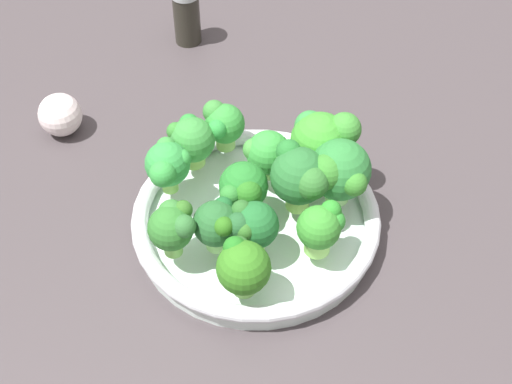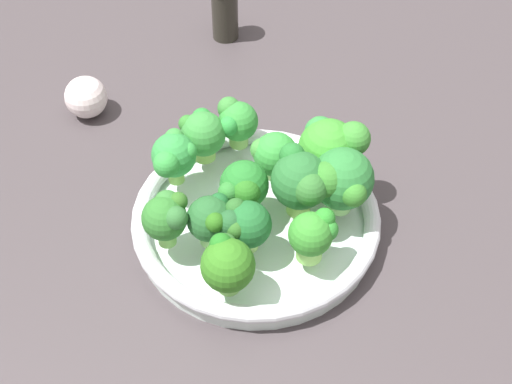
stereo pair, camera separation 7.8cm
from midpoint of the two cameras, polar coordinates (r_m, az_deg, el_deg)
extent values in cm
cube|color=#433B3D|center=(81.39, 3.63, -5.44)|extent=(130.00, 130.00, 2.50)
cylinder|color=white|center=(81.76, 2.71, -2.81)|extent=(26.43, 26.43, 1.50)
torus|color=silver|center=(80.49, 2.76, -2.04)|extent=(27.53, 27.53, 1.84)
cylinder|color=#A0CC6A|center=(75.89, 2.30, -3.96)|extent=(2.19, 2.19, 1.84)
sphere|color=#1F642C|center=(73.94, 2.35, -2.73)|extent=(4.95, 4.95, 4.95)
sphere|color=#285F25|center=(73.53, 1.42, -1.47)|extent=(2.20, 2.20, 2.20)
sphere|color=#22572A|center=(72.83, 1.02, -2.59)|extent=(2.69, 2.69, 2.69)
sphere|color=#2C6322|center=(72.40, 1.45, -3.10)|extent=(2.00, 2.00, 2.00)
cylinder|color=#8ED05D|center=(75.49, 7.14, -4.67)|extent=(2.73, 2.73, 2.06)
sphere|color=#368C2D|center=(73.54, 7.32, -3.46)|extent=(4.60, 4.60, 4.60)
sphere|color=#2F8D2E|center=(73.63, 8.52, -3.13)|extent=(2.45, 2.45, 2.45)
sphere|color=#2A8928|center=(73.41, 8.40, -2.23)|extent=(2.21, 2.21, 2.21)
cylinder|color=#95C257|center=(84.83, -1.45, 3.11)|extent=(2.58, 2.58, 1.94)
sphere|color=#378739|center=(83.00, -1.48, 4.43)|extent=(5.20, 5.20, 5.20)
sphere|color=#2B8533|center=(83.43, -1.60, 5.66)|extent=(2.37, 2.37, 2.37)
sphere|color=#317A2C|center=(82.94, -2.71, 5.21)|extent=(2.09, 2.09, 2.09)
cylinder|color=#90CE74|center=(80.20, 9.34, -0.79)|extent=(2.62, 2.62, 2.34)
sphere|color=#2C7A35|center=(77.77, 9.63, 0.87)|extent=(6.74, 6.74, 6.74)
sphere|color=#337D29|center=(76.12, 8.54, 0.81)|extent=(3.98, 3.98, 3.98)
sphere|color=#357F29|center=(75.80, 10.55, -0.31)|extent=(2.76, 2.76, 2.76)
cylinder|color=#A2CA6B|center=(83.27, 8.16, 1.61)|extent=(1.88, 1.88, 2.21)
sphere|color=green|center=(80.98, 8.40, 3.23)|extent=(6.70, 6.70, 6.70)
sphere|color=#3A8831|center=(80.22, 10.38, 3.99)|extent=(3.80, 3.80, 3.80)
sphere|color=#33893B|center=(81.46, 7.76, 4.54)|extent=(3.52, 3.52, 3.52)
cylinder|color=#81C15B|center=(72.63, 0.92, -7.21)|extent=(2.29, 2.29, 1.87)
sphere|color=#33781E|center=(70.46, 0.94, -5.94)|extent=(5.39, 5.39, 5.39)
sphere|color=#316B2B|center=(70.94, 0.66, -4.41)|extent=(2.57, 2.57, 2.57)
sphere|color=#22721E|center=(70.18, 0.41, -4.31)|extent=(2.31, 2.31, 2.31)
cylinder|color=#87C568|center=(76.25, -0.65, -3.52)|extent=(2.37, 2.37, 1.93)
sphere|color=#265F2C|center=(74.31, -0.67, -2.28)|extent=(4.83, 4.83, 4.83)
sphere|color=#1B5B28|center=(74.51, 0.04, -1.04)|extent=(2.17, 2.17, 2.17)
sphere|color=#2A6919|center=(72.28, -0.17, -2.56)|extent=(2.04, 2.04, 2.04)
cylinder|color=#90C865|center=(82.87, 4.19, 1.56)|extent=(2.08, 2.08, 1.80)
sphere|color=green|center=(81.08, 4.28, 2.82)|extent=(5.03, 5.03, 5.03)
sphere|color=#408F38|center=(79.88, 5.18, 2.52)|extent=(2.56, 2.56, 2.56)
sphere|color=#3F8B38|center=(80.89, 3.18, 3.19)|extent=(2.55, 2.55, 2.55)
cylinder|color=#9CCF74|center=(79.41, 1.89, -0.88)|extent=(2.35, 2.35, 1.84)
sphere|color=#257529|center=(77.46, 1.93, 0.42)|extent=(5.30, 5.30, 5.30)
sphere|color=#2D792E|center=(75.78, 0.81, -0.11)|extent=(2.28, 2.28, 2.28)
sphere|color=#286E1E|center=(75.94, 2.11, -0.15)|extent=(3.16, 3.16, 3.16)
cylinder|color=#83C250|center=(82.18, -3.61, 1.37)|extent=(1.85, 1.85, 2.31)
sphere|color=green|center=(80.21, -3.70, 2.76)|extent=(5.00, 5.00, 5.00)
sphere|color=green|center=(78.40, -4.20, 2.03)|extent=(2.95, 2.95, 2.95)
sphere|color=green|center=(80.36, -3.65, 4.07)|extent=(2.26, 2.26, 2.26)
sphere|color=green|center=(79.48, -2.63, 3.02)|extent=(2.22, 2.22, 2.22)
cylinder|color=#95CD57|center=(79.21, 6.15, -0.93)|extent=(2.63, 2.63, 2.66)
sphere|color=#27692F|center=(76.76, 6.35, 0.74)|extent=(6.23, 6.23, 6.23)
sphere|color=#306F2C|center=(74.97, 7.19, 0.07)|extent=(3.58, 3.58, 3.58)
sphere|color=#2D7120|center=(75.45, 7.35, 0.16)|extent=(2.94, 2.94, 2.94)
sphere|color=#236F2A|center=(76.83, 5.96, 2.63)|extent=(2.77, 2.77, 2.77)
cylinder|color=#7CBF55|center=(76.22, -4.11, -3.52)|extent=(1.95, 1.95, 2.26)
sphere|color=#2E722A|center=(74.18, -4.22, -2.22)|extent=(4.72, 4.72, 4.72)
sphere|color=#2F6621|center=(73.85, -3.12, -0.90)|extent=(1.97, 1.97, 1.97)
sphere|color=#2F6B30|center=(72.58, -3.24, -2.21)|extent=(2.42, 2.42, 2.42)
sphere|color=#347731|center=(74.42, -4.02, -1.06)|extent=(2.82, 2.82, 2.82)
cylinder|color=#85B556|center=(86.41, 1.21, 4.16)|extent=(2.29, 2.29, 2.04)
sphere|color=#338C36|center=(84.70, 1.23, 5.42)|extent=(4.66, 4.66, 4.66)
sphere|color=#388235|center=(84.69, 0.50, 6.44)|extent=(2.70, 2.70, 2.70)
sphere|color=#2C8E38|center=(82.96, 0.51, 5.04)|extent=(2.29, 2.29, 2.29)
sphere|color=white|center=(96.16, -10.91, 7.18)|extent=(5.49, 5.49, 5.49)
cylinder|color=#2D2B23|center=(107.67, -0.33, 13.61)|extent=(3.80, 3.80, 7.47)
camera|label=1|loc=(0.04, -87.13, 3.09)|focal=51.20mm
camera|label=2|loc=(0.04, 92.87, -3.09)|focal=51.20mm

